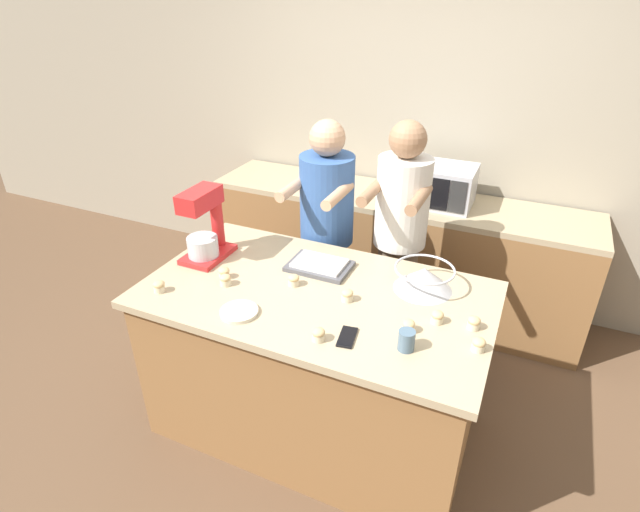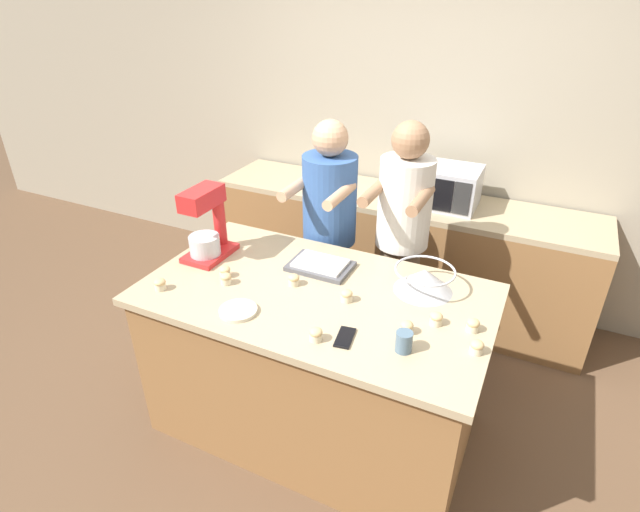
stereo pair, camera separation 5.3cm
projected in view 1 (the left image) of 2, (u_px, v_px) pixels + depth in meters
ground_plane at (317, 421)px, 2.96m from camera, size 16.00×16.00×0.00m
back_wall at (415, 124)px, 3.70m from camera, size 10.00×0.06×2.70m
island_counter at (316, 361)px, 2.73m from camera, size 1.75×0.99×0.92m
back_counter at (392, 251)px, 3.85m from camera, size 2.80×0.60×0.91m
person_left at (326, 239)px, 3.18m from camera, size 0.35×0.51×1.60m
person_right at (398, 249)px, 2.99m from camera, size 0.33×0.49×1.65m
stand_mixer at (205, 229)px, 2.74m from camera, size 0.20×0.30×0.41m
mixing_bowl at (424, 278)px, 2.50m from camera, size 0.30×0.30×0.12m
baking_tray at (319, 265)px, 2.71m from camera, size 0.33×0.23×0.04m
microwave_oven at (434, 184)px, 3.47m from camera, size 0.54×0.36×0.27m
cell_phone at (347, 337)px, 2.18m from camera, size 0.09×0.15×0.01m
drinking_glass at (406, 340)px, 2.10m from camera, size 0.07×0.07×0.09m
small_plate at (239, 312)px, 2.34m from camera, size 0.18×0.18×0.02m
cupcake_0 at (408, 326)px, 2.21m from camera, size 0.06×0.06×0.06m
cupcake_1 at (347, 295)px, 2.43m from camera, size 0.06×0.06×0.06m
cupcake_2 at (159, 286)px, 2.50m from camera, size 0.06×0.06×0.06m
cupcake_3 at (225, 280)px, 2.55m from camera, size 0.06×0.06×0.06m
cupcake_4 at (437, 317)px, 2.27m from camera, size 0.06×0.06×0.06m
cupcake_5 at (294, 280)px, 2.55m from camera, size 0.06×0.06×0.06m
cupcake_6 at (478, 344)px, 2.10m from camera, size 0.06×0.06×0.06m
cupcake_7 at (474, 323)px, 2.23m from camera, size 0.06×0.06×0.06m
cupcake_8 at (318, 334)px, 2.16m from camera, size 0.06×0.06×0.06m
cupcake_9 at (224, 273)px, 2.61m from camera, size 0.06×0.06×0.06m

